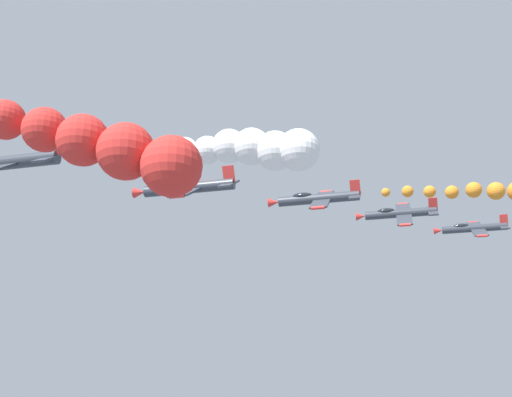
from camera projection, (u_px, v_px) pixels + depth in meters
smoke_trail_lead at (60, 138)px, 29.36m from camera, size 2.86×25.33×7.90m
airplane_left_inner at (4, 163)px, 46.54m from camera, size 8.20×10.35×5.54m
smoke_trail_left_inner at (239, 149)px, 41.52m from camera, size 3.03×18.51×3.86m
airplane_right_inner at (187, 188)px, 57.23m from camera, size 8.54×10.35×4.94m
airplane_left_outer at (317, 199)px, 66.18m from camera, size 8.42×10.35×5.16m
smoke_trail_left_outer at (498, 191)px, 64.21m from camera, size 5.65×17.72×2.30m
airplane_right_outer at (399, 213)px, 77.05m from camera, size 8.04×10.35×5.78m
airplane_trailing at (473, 228)px, 87.14m from camera, size 8.53×10.35×4.95m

